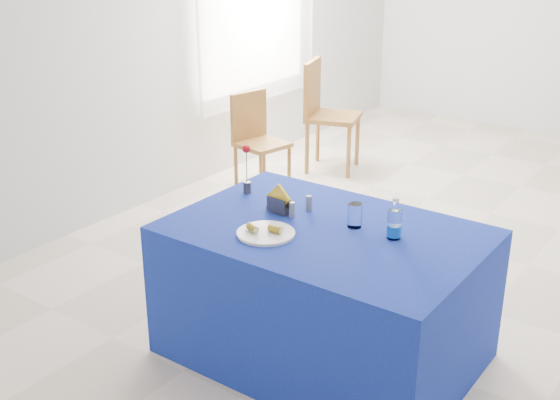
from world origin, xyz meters
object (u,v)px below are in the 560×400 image
object	(u,v)px
plate	(266,233)
chair_win_a	(256,135)
chair_win_b	(324,108)
water_bottle	(394,225)
blue_table	(324,293)

from	to	relation	value
plate	chair_win_a	bearing A→B (deg)	128.65
chair_win_b	water_bottle	bearing A→B (deg)	-159.80
chair_win_b	plate	bearing A→B (deg)	-171.05
chair_win_a	blue_table	bearing A→B (deg)	-123.55
water_bottle	chair_win_b	size ratio (longest dim) A/B	0.20
chair_win_b	blue_table	bearing A→B (deg)	-165.75
water_bottle	chair_win_a	xyz separation A→B (m)	(-2.23, 1.76, -0.33)
water_bottle	plate	bearing A→B (deg)	-147.65
blue_table	chair_win_a	distance (m)	2.66
chair_win_a	chair_win_b	world-z (taller)	chair_win_b
blue_table	water_bottle	xyz separation A→B (m)	(0.34, 0.11, 0.45)
chair_win_a	water_bottle	bearing A→B (deg)	-117.22
water_bottle	chair_win_b	world-z (taller)	chair_win_b
plate	blue_table	world-z (taller)	plate
water_bottle	blue_table	bearing A→B (deg)	-162.73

